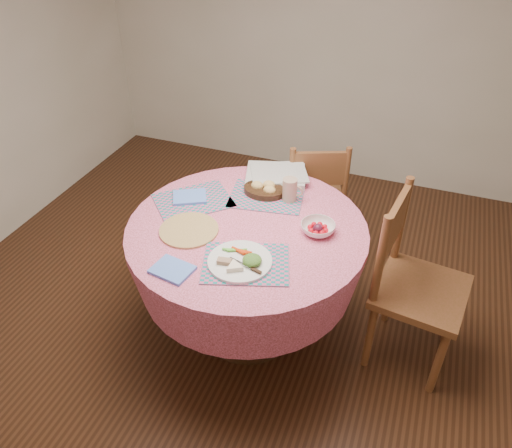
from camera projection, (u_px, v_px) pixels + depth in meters
The scene contains 16 objects.
ground at pixel (248, 327), 2.99m from camera, with size 4.00×4.00×0.00m, color #331C0F.
room_envelope at pixel (244, 31), 1.97m from camera, with size 4.01×4.01×2.71m.
dining_table at pixel (247, 256), 2.66m from camera, with size 1.24×1.24×0.75m.
chair_right at pixel (412, 281), 2.55m from camera, with size 0.50×0.52×1.00m.
chair_back at pixel (314, 196), 3.30m from camera, with size 0.53×0.52×0.88m.
placemat_front at pixel (246, 263), 2.31m from camera, with size 0.40×0.30×0.01m, color #167C7A.
placemat_left at pixel (193, 201), 2.73m from camera, with size 0.40×0.30×0.01m, color #167C7A.
placemat_back at pixel (267, 196), 2.77m from camera, with size 0.40×0.30×0.01m, color #167C7A.
wicker_trivet at pixel (189, 230), 2.51m from camera, with size 0.30×0.30×0.01m, color #A98449.
napkin_near at pixel (172, 270), 2.27m from camera, with size 0.18×0.14×0.01m, color #5D8AF1.
napkin_far at pixel (190, 197), 2.75m from camera, with size 0.18×0.14×0.01m, color #5D8AF1.
dinner_plate at pixel (241, 261), 2.30m from camera, with size 0.30×0.30×0.05m.
bread_bowl at pixel (264, 189), 2.78m from camera, with size 0.23×0.23×0.08m.
latte_mug at pixel (290, 190), 2.70m from camera, with size 0.12×0.08×0.13m.
fruit_bowl at pixel (318, 228), 2.49m from camera, with size 0.18×0.18×0.05m.
newspaper_stack at pixel (276, 175), 2.91m from camera, with size 0.42×0.36×0.04m.
Camera 1 is at (0.76, -1.90, 2.27)m, focal length 35.00 mm.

